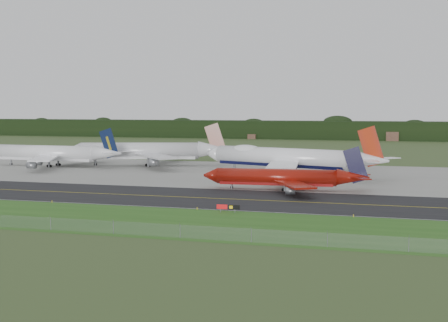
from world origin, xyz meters
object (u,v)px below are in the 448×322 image
jet_ba_747 (287,158)px  taxiway_sign (228,207)px  jet_star_tail (148,151)px  jet_red_737 (285,178)px  jet_navy_gold (53,154)px

jet_ba_747 → taxiway_sign: jet_ba_747 is taller
jet_ba_747 → jet_star_tail: (-54.33, 17.48, -0.24)m
jet_ba_747 → jet_red_737: 35.45m
jet_ba_747 → taxiway_sign: size_ratio=13.03×
jet_ba_747 → jet_red_737: bearing=-80.5°
jet_ba_747 → taxiway_sign: (0.85, -72.04, -4.35)m
jet_ba_747 → jet_navy_gold: (-86.11, 5.17, -0.82)m
jet_navy_gold → jet_star_tail: 34.09m
jet_navy_gold → jet_star_tail: jet_star_tail is taller
jet_navy_gold → jet_ba_747: bearing=-3.4°
jet_ba_747 → jet_red_737: jet_ba_747 is taller
jet_red_737 → taxiway_sign: bearing=-97.7°
jet_navy_gold → jet_star_tail: bearing=21.2°
jet_ba_747 → taxiway_sign: 72.18m
taxiway_sign → jet_ba_747: bearing=90.7°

